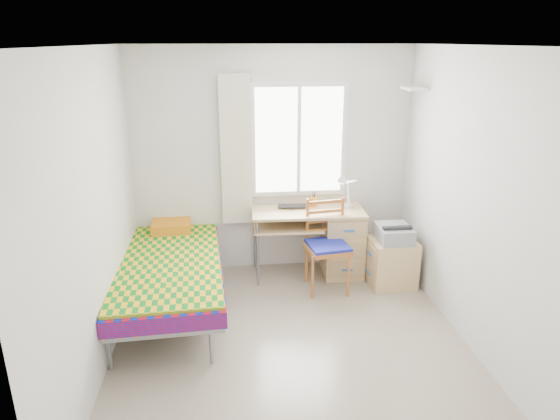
# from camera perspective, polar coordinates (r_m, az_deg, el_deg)

# --- Properties ---
(floor) EXTENTS (3.50, 3.50, 0.00)m
(floor) POSITION_cam_1_polar(r_m,az_deg,el_deg) (4.71, 1.34, -15.23)
(floor) COLOR #BCAD93
(floor) RESTS_ON ground
(ceiling) EXTENTS (3.50, 3.50, 0.00)m
(ceiling) POSITION_cam_1_polar(r_m,az_deg,el_deg) (3.90, 1.64, 18.27)
(ceiling) COLOR white
(ceiling) RESTS_ON wall_back
(wall_back) EXTENTS (3.20, 0.00, 3.20)m
(wall_back) POSITION_cam_1_polar(r_m,az_deg,el_deg) (5.80, -0.85, 5.51)
(wall_back) COLOR silver
(wall_back) RESTS_ON ground
(wall_left) EXTENTS (0.00, 3.50, 3.50)m
(wall_left) POSITION_cam_1_polar(r_m,az_deg,el_deg) (4.23, -20.56, -0.87)
(wall_left) COLOR silver
(wall_left) RESTS_ON ground
(wall_right) EXTENTS (0.00, 3.50, 3.50)m
(wall_right) POSITION_cam_1_polar(r_m,az_deg,el_deg) (4.61, 21.58, 0.62)
(wall_right) COLOR silver
(wall_right) RESTS_ON ground
(window) EXTENTS (1.10, 0.04, 1.30)m
(window) POSITION_cam_1_polar(r_m,az_deg,el_deg) (5.76, 2.16, 7.95)
(window) COLOR white
(window) RESTS_ON wall_back
(curtain) EXTENTS (0.35, 0.05, 1.70)m
(curtain) POSITION_cam_1_polar(r_m,az_deg,el_deg) (5.67, -5.05, 6.69)
(curtain) COLOR #F2EBC8
(curtain) RESTS_ON wall_back
(floating_shelf) EXTENTS (0.20, 0.32, 0.03)m
(floating_shelf) POSITION_cam_1_polar(r_m,az_deg,el_deg) (5.66, 15.08, 13.29)
(floating_shelf) COLOR white
(floating_shelf) RESTS_ON wall_right
(bed) EXTENTS (1.13, 2.25, 0.96)m
(bed) POSITION_cam_1_polar(r_m,az_deg,el_deg) (5.26, -12.40, -6.05)
(bed) COLOR gray
(bed) RESTS_ON floor
(desk) EXTENTS (1.30, 0.63, 0.80)m
(desk) POSITION_cam_1_polar(r_m,az_deg,el_deg) (5.90, 6.44, -3.23)
(desk) COLOR tan
(desk) RESTS_ON floor
(chair) EXTENTS (0.49, 0.49, 1.01)m
(chair) POSITION_cam_1_polar(r_m,az_deg,el_deg) (5.49, 5.45, -3.45)
(chair) COLOR #A2631F
(chair) RESTS_ON floor
(cabinet) EXTENTS (0.52, 0.46, 0.54)m
(cabinet) POSITION_cam_1_polar(r_m,az_deg,el_deg) (5.76, 12.58, -5.88)
(cabinet) COLOR tan
(cabinet) RESTS_ON floor
(printer) EXTENTS (0.36, 0.41, 0.18)m
(printer) POSITION_cam_1_polar(r_m,az_deg,el_deg) (5.61, 12.87, -2.58)
(printer) COLOR #929599
(printer) RESTS_ON cabinet
(laptop) EXTENTS (0.36, 0.25, 0.03)m
(laptop) POSITION_cam_1_polar(r_m,az_deg,el_deg) (5.72, 1.50, 0.25)
(laptop) COLOR black
(laptop) RESTS_ON desk
(pen_cup) EXTENTS (0.08, 0.08, 0.10)m
(pen_cup) POSITION_cam_1_polar(r_m,az_deg,el_deg) (5.82, 3.85, 0.93)
(pen_cup) COLOR orange
(pen_cup) RESTS_ON desk
(task_lamp) EXTENTS (0.23, 0.33, 0.43)m
(task_lamp) POSITION_cam_1_polar(r_m,az_deg,el_deg) (5.63, 7.54, 2.50)
(task_lamp) COLOR white
(task_lamp) RESTS_ON desk
(book) EXTENTS (0.18, 0.24, 0.02)m
(book) POSITION_cam_1_polar(r_m,az_deg,el_deg) (5.74, 0.99, -2.07)
(book) COLOR gray
(book) RESTS_ON desk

